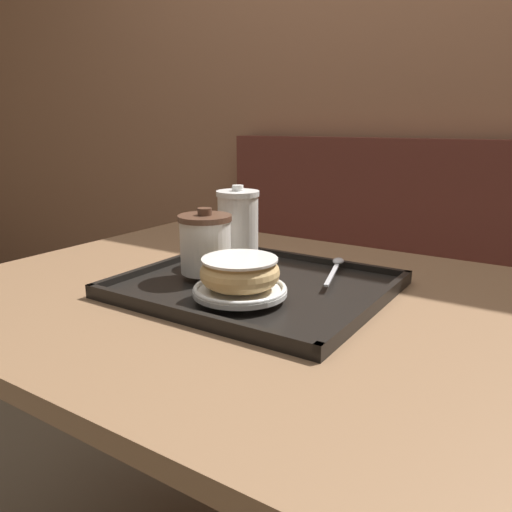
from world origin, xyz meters
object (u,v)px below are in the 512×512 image
Objects in this scene: coffee_cup_rear at (238,224)px; spoon at (336,265)px; donut_chocolate_glazed at (240,272)px; coffee_cup_front at (205,243)px.

spoon is at bearing 12.15° from coffee_cup_rear.
donut_chocolate_glazed is at bearing -54.37° from coffee_cup_rear.
donut_chocolate_glazed is 0.78× the size of spoon.
coffee_cup_front is 0.12m from coffee_cup_rear.
coffee_cup_rear reaches higher than spoon.
coffee_cup_rear is 0.90× the size of spoon.
donut_chocolate_glazed is at bearing 147.27° from spoon.
donut_chocolate_glazed is at bearing -28.68° from coffee_cup_front.
coffee_cup_front is at bearing 113.63° from spoon.
coffee_cup_front is at bearing -86.02° from coffee_cup_rear.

